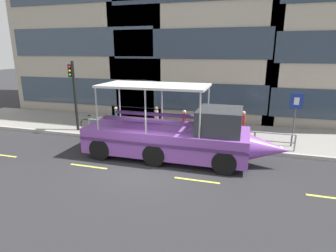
{
  "coord_description": "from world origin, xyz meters",
  "views": [
    {
      "loc": [
        4.08,
        -10.31,
        4.89
      ],
      "look_at": [
        0.39,
        2.27,
        1.3
      ],
      "focal_mm": 29.43,
      "sensor_mm": 36.0,
      "label": 1
    }
  ],
  "objects_px": {
    "pedestrian_mid_right": "(156,117)",
    "pedestrian_near_stern": "(116,116)",
    "traffic_light_pole": "(74,89)",
    "pedestrian_mid_left": "(184,121)",
    "leaned_bicycle": "(93,125)",
    "duck_tour_boat": "(177,136)",
    "pedestrian_near_bow": "(243,122)",
    "parking_sign": "(295,111)"
  },
  "relations": [
    {
      "from": "pedestrian_mid_right",
      "to": "pedestrian_near_stern",
      "type": "xyz_separation_m",
      "value": [
        -2.37,
        -0.53,
        -0.02
      ]
    },
    {
      "from": "traffic_light_pole",
      "to": "pedestrian_mid_left",
      "type": "distance_m",
      "value": 6.79
    },
    {
      "from": "leaned_bicycle",
      "to": "pedestrian_mid_left",
      "type": "distance_m",
      "value": 5.62
    },
    {
      "from": "traffic_light_pole",
      "to": "pedestrian_mid_left",
      "type": "bearing_deg",
      "value": 5.67
    },
    {
      "from": "traffic_light_pole",
      "to": "duck_tour_boat",
      "type": "xyz_separation_m",
      "value": [
        6.88,
        -2.22,
        -1.61
      ]
    },
    {
      "from": "pedestrian_mid_right",
      "to": "pedestrian_near_stern",
      "type": "height_order",
      "value": "pedestrian_mid_right"
    },
    {
      "from": "traffic_light_pole",
      "to": "duck_tour_boat",
      "type": "distance_m",
      "value": 7.41
    },
    {
      "from": "pedestrian_near_bow",
      "to": "pedestrian_near_stern",
      "type": "xyz_separation_m",
      "value": [
        -7.35,
        -0.43,
        -0.06
      ]
    },
    {
      "from": "pedestrian_near_bow",
      "to": "pedestrian_mid_left",
      "type": "relative_size",
      "value": 1.05
    },
    {
      "from": "leaned_bicycle",
      "to": "pedestrian_mid_right",
      "type": "height_order",
      "value": "pedestrian_mid_right"
    },
    {
      "from": "parking_sign",
      "to": "pedestrian_mid_left",
      "type": "distance_m",
      "value": 5.71
    },
    {
      "from": "traffic_light_pole",
      "to": "leaned_bicycle",
      "type": "height_order",
      "value": "traffic_light_pole"
    },
    {
      "from": "pedestrian_near_bow",
      "to": "pedestrian_mid_right",
      "type": "relative_size",
      "value": 1.04
    },
    {
      "from": "pedestrian_mid_right",
      "to": "pedestrian_near_stern",
      "type": "distance_m",
      "value": 2.43
    },
    {
      "from": "duck_tour_boat",
      "to": "pedestrian_mid_left",
      "type": "distance_m",
      "value": 2.89
    },
    {
      "from": "pedestrian_mid_left",
      "to": "duck_tour_boat",
      "type": "bearing_deg",
      "value": -83.79
    },
    {
      "from": "leaned_bicycle",
      "to": "pedestrian_mid_left",
      "type": "xyz_separation_m",
      "value": [
        5.57,
        0.46,
        0.54
      ]
    },
    {
      "from": "duck_tour_boat",
      "to": "pedestrian_near_stern",
      "type": "relative_size",
      "value": 6.26
    },
    {
      "from": "pedestrian_near_bow",
      "to": "pedestrian_mid_right",
      "type": "height_order",
      "value": "pedestrian_near_bow"
    },
    {
      "from": "parking_sign",
      "to": "pedestrian_near_stern",
      "type": "bearing_deg",
      "value": 179.78
    },
    {
      "from": "parking_sign",
      "to": "pedestrian_near_stern",
      "type": "distance_m",
      "value": 9.84
    },
    {
      "from": "pedestrian_mid_right",
      "to": "pedestrian_mid_left",
      "type": "bearing_deg",
      "value": -12.66
    },
    {
      "from": "traffic_light_pole",
      "to": "pedestrian_near_bow",
      "type": "xyz_separation_m",
      "value": [
        9.75,
        0.95,
        -1.55
      ]
    },
    {
      "from": "pedestrian_mid_left",
      "to": "pedestrian_mid_right",
      "type": "distance_m",
      "value": 1.84
    },
    {
      "from": "parking_sign",
      "to": "leaned_bicycle",
      "type": "height_order",
      "value": "parking_sign"
    },
    {
      "from": "leaned_bicycle",
      "to": "pedestrian_mid_left",
      "type": "relative_size",
      "value": 1.14
    },
    {
      "from": "duck_tour_boat",
      "to": "pedestrian_near_bow",
      "type": "relative_size",
      "value": 5.87
    },
    {
      "from": "traffic_light_pole",
      "to": "pedestrian_mid_right",
      "type": "height_order",
      "value": "traffic_light_pole"
    },
    {
      "from": "leaned_bicycle",
      "to": "pedestrian_near_stern",
      "type": "height_order",
      "value": "pedestrian_near_stern"
    },
    {
      "from": "parking_sign",
      "to": "duck_tour_boat",
      "type": "distance_m",
      "value": 6.04
    },
    {
      "from": "pedestrian_near_bow",
      "to": "pedestrian_mid_right",
      "type": "distance_m",
      "value": 4.97
    },
    {
      "from": "traffic_light_pole",
      "to": "parking_sign",
      "type": "bearing_deg",
      "value": 2.26
    },
    {
      "from": "pedestrian_near_bow",
      "to": "pedestrian_mid_right",
      "type": "xyz_separation_m",
      "value": [
        -4.97,
        0.1,
        -0.04
      ]
    },
    {
      "from": "traffic_light_pole",
      "to": "pedestrian_mid_right",
      "type": "bearing_deg",
      "value": 12.45
    },
    {
      "from": "traffic_light_pole",
      "to": "pedestrian_near_bow",
      "type": "relative_size",
      "value": 2.59
    },
    {
      "from": "traffic_light_pole",
      "to": "duck_tour_boat",
      "type": "bearing_deg",
      "value": -17.91
    },
    {
      "from": "duck_tour_boat",
      "to": "pedestrian_near_bow",
      "type": "bearing_deg",
      "value": 47.9
    },
    {
      "from": "pedestrian_mid_left",
      "to": "pedestrian_mid_right",
      "type": "height_order",
      "value": "pedestrian_mid_right"
    },
    {
      "from": "duck_tour_boat",
      "to": "pedestrian_mid_left",
      "type": "bearing_deg",
      "value": 96.21
    },
    {
      "from": "pedestrian_mid_right",
      "to": "pedestrian_near_stern",
      "type": "bearing_deg",
      "value": -167.31
    },
    {
      "from": "leaned_bicycle",
      "to": "pedestrian_near_stern",
      "type": "distance_m",
      "value": 1.54
    },
    {
      "from": "pedestrian_mid_right",
      "to": "pedestrian_near_bow",
      "type": "bearing_deg",
      "value": -1.19
    }
  ]
}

